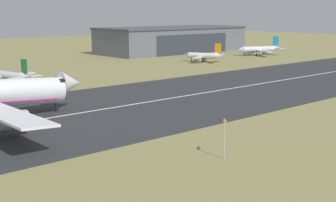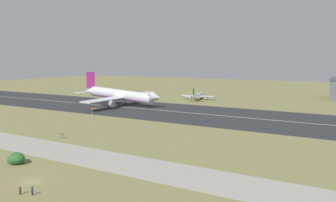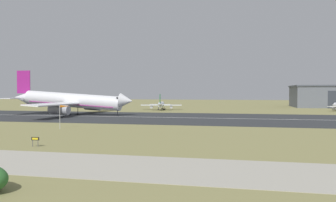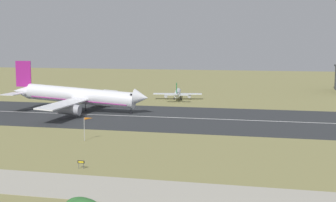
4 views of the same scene
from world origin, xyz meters
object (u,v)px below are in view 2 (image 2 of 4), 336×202
Objects in this scene: airplane_landing at (121,95)px; windsock_pole at (95,109)px; airplane_parked_west at (198,95)px; spectator_left at (20,190)px; runway_sign at (61,135)px; spectator_right at (32,190)px; shrub_clump at (16,158)px.

airplane_landing reaches higher than windsock_pole.
spectator_left is at bearing -77.62° from airplane_parked_west.
airplane_parked_west is 4.22× the size of windsock_pole.
airplane_parked_west is 116.84m from runway_sign.
windsock_pole is (-3.67, -91.01, 2.55)m from airplane_parked_west.
airplane_landing is 52.28m from airplane_parked_west.
spectator_right reaches higher than runway_sign.
airplane_landing reaches higher than runway_sign.
spectator_left is 0.93× the size of spectator_right.
runway_sign is 0.91× the size of spectator_right.
airplane_landing is at bearing 119.18° from spectator_left.
windsock_pole is at bearing 121.30° from spectator_left.
shrub_clump is at bearing 151.55° from spectator_right.
airplane_landing is 9.91× the size of windsock_pole.
airplane_landing is 2.35× the size of airplane_parked_west.
airplane_landing reaches higher than airplane_parked_west.
windsock_pole is 3.57× the size of spectator_left.
runway_sign is (9.24, -25.69, -4.13)m from windsock_pole.
airplane_parked_west is 141.22m from shrub_clump.
spectator_right is (35.49, -150.85, -1.84)m from airplane_parked_west.
runway_sign is (-10.45, 23.60, -0.02)m from shrub_clump.
spectator_left is at bearing -51.69° from runway_sign.
runway_sign is (5.57, -116.70, -1.57)m from airplane_parked_west.
runway_sign is (31.85, -71.60, -4.50)m from airplane_landing.
runway_sign is 45.41m from spectator_right.
windsock_pole is at bearing 111.77° from shrub_clump.
runway_sign is at bearing -66.02° from airplane_landing.
airplane_landing is at bearing 120.29° from spectator_right.
airplane_landing is at bearing -120.23° from airplane_parked_west.
shrub_clump is at bearing -66.11° from runway_sign.
runway_sign is at bearing -70.23° from windsock_pole.
airplane_parked_west is 15.03× the size of spectator_left.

